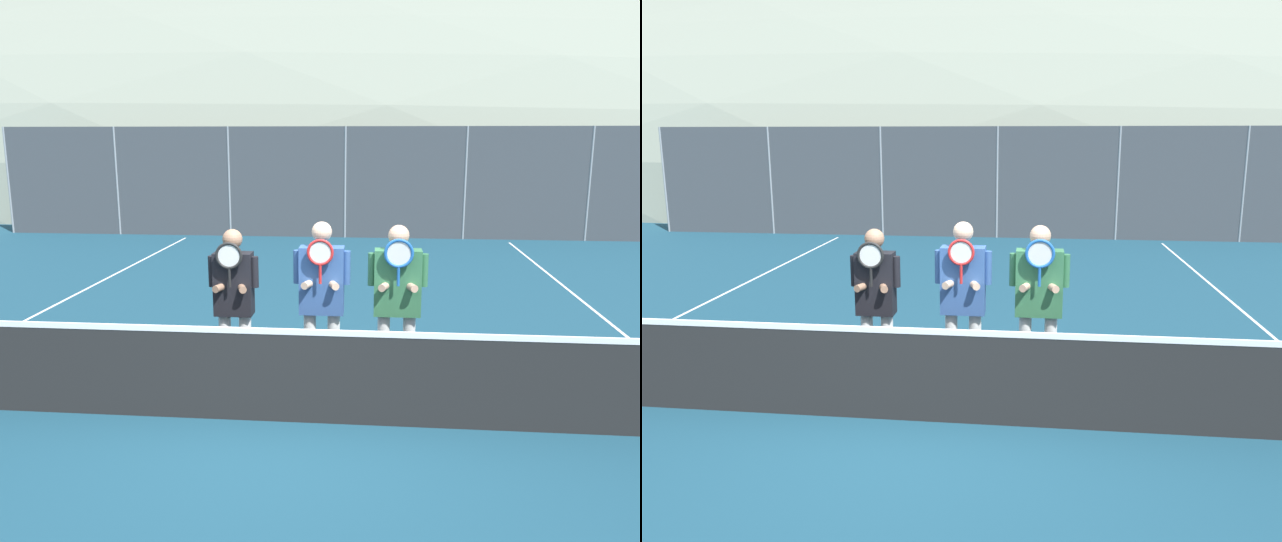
{
  "view_description": "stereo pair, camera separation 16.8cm",
  "coord_description": "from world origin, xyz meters",
  "views": [
    {
      "loc": [
        0.89,
        -5.54,
        2.68
      ],
      "look_at": [
        0.29,
        0.98,
        1.29
      ],
      "focal_mm": 35.0,
      "sensor_mm": 36.0,
      "label": 1
    },
    {
      "loc": [
        1.06,
        -5.52,
        2.68
      ],
      "look_at": [
        0.29,
        0.98,
        1.29
      ],
      "focal_mm": 35.0,
      "sensor_mm": 36.0,
      "label": 2
    }
  ],
  "objects": [
    {
      "name": "ground_plane",
      "position": [
        0.0,
        0.0,
        0.0
      ],
      "size": [
        120.0,
        120.0,
        0.0
      ],
      "primitive_type": "plane",
      "color": "navy"
    },
    {
      "name": "tennis_net",
      "position": [
        0.0,
        0.0,
        0.48
      ],
      "size": [
        11.71,
        0.09,
        1.04
      ],
      "color": "gray",
      "rests_on": "ground_plane"
    },
    {
      "name": "clubhouse_building",
      "position": [
        -0.57,
        19.55,
        1.87
      ],
      "size": [
        17.05,
        5.5,
        3.7
      ],
      "color": "beige",
      "rests_on": "ground_plane"
    },
    {
      "name": "car_center",
      "position": [
        4.22,
        14.94,
        0.93
      ],
      "size": [
        4.05,
        2.05,
        1.84
      ],
      "color": "silver",
      "rests_on": "ground_plane"
    },
    {
      "name": "car_left_of_center",
      "position": [
        -0.66,
        15.04,
        0.9
      ],
      "size": [
        4.06,
        1.97,
        1.76
      ],
      "color": "maroon",
      "rests_on": "ground_plane"
    },
    {
      "name": "court_line_left_sideline",
      "position": [
        -4.36,
        3.0,
        0.0
      ],
      "size": [
        0.05,
        16.0,
        0.01
      ],
      "primitive_type": "cube",
      "color": "white",
      "rests_on": "ground_plane"
    },
    {
      "name": "fence_back",
      "position": [
        -0.0,
        11.51,
        1.5
      ],
      "size": [
        19.33,
        0.06,
        3.0
      ],
      "color": "gray",
      "rests_on": "ground_plane"
    },
    {
      "name": "hill_distant",
      "position": [
        0.0,
        52.21,
        0.0
      ],
      "size": [
        142.23,
        79.02,
        27.66
      ],
      "color": "gray",
      "rests_on": "ground_plane"
    },
    {
      "name": "player_center_right",
      "position": [
        1.11,
        0.79,
        1.09
      ],
      "size": [
        0.62,
        0.34,
        1.82
      ],
      "color": "white",
      "rests_on": "ground_plane"
    },
    {
      "name": "player_leftmost",
      "position": [
        -0.61,
        0.74,
        1.03
      ],
      "size": [
        0.54,
        0.34,
        1.76
      ],
      "color": "white",
      "rests_on": "ground_plane"
    },
    {
      "name": "court_line_right_sideline",
      "position": [
        4.36,
        3.0,
        0.0
      ],
      "size": [
        0.05,
        16.0,
        0.01
      ],
      "primitive_type": "cube",
      "color": "white",
      "rests_on": "ground_plane"
    },
    {
      "name": "car_far_left",
      "position": [
        -5.9,
        15.26,
        0.95
      ],
      "size": [
        4.77,
        2.06,
        1.88
      ],
      "color": "navy",
      "rests_on": "ground_plane"
    },
    {
      "name": "player_center_left",
      "position": [
        0.33,
        0.73,
        1.09
      ],
      "size": [
        0.59,
        0.34,
        1.85
      ],
      "color": "white",
      "rests_on": "ground_plane"
    }
  ]
}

